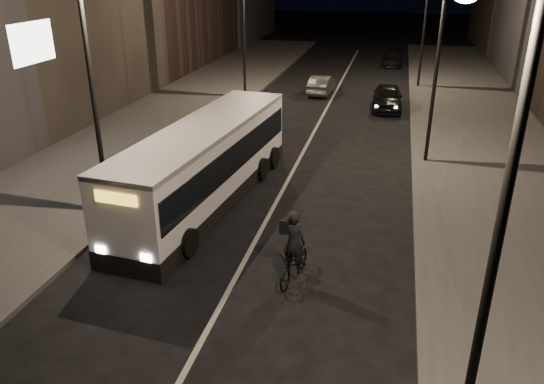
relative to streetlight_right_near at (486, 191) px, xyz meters
The scene contains 13 objects.
ground 8.55m from the streetlight_right_near, 143.12° to the left, with size 180.00×180.00×0.00m, color black.
sidewalk_right 19.02m from the streetlight_right_near, 80.02° to the left, with size 7.00×70.00×0.16m, color #393937.
sidewalk_left 23.31m from the streetlight_right_near, 127.54° to the left, with size 7.00×70.00×0.16m, color #393937.
streetlight_right_near is the anchor object (origin of this frame).
streetlight_right_mid 16.00m from the streetlight_right_near, 90.00° to the left, with size 1.20×0.44×8.12m.
streetlight_right_far 32.00m from the streetlight_right_near, 90.00° to the left, with size 1.20×0.44×8.12m.
streetlight_left_near 13.33m from the streetlight_right_near, 143.12° to the left, with size 1.20×0.44×8.12m.
streetlight_left_far 28.10m from the streetlight_right_near, 112.30° to the left, with size 1.20×0.44×8.12m.
city_bus 13.16m from the streetlight_right_near, 128.52° to the left, with size 3.44×11.24×2.99m.
cyclist_on_bicycle 7.95m from the streetlight_right_near, 124.71° to the left, with size 1.03×2.04×2.24m.
car_near 25.84m from the streetlight_right_near, 93.91° to the left, with size 1.74×4.32×1.47m, color black.
car_mid 29.64m from the streetlight_right_near, 102.28° to the left, with size 1.34×3.85×1.27m, color #3A3A3C.
car_far 41.10m from the streetlight_right_near, 92.43° to the left, with size 1.71×4.20×1.22m, color black.
Camera 1 is at (3.94, -11.32, 8.31)m, focal length 35.00 mm.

